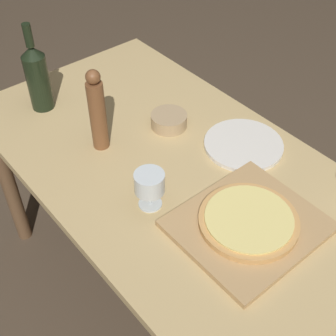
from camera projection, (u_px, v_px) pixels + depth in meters
ground_plane at (193, 312)px, 1.88m from camera, size 12.00×12.00×0.00m
dining_table at (201, 207)px, 1.44m from camera, size 0.79×1.70×0.72m
cutting_board at (248, 225)px, 1.26m from camera, size 0.38×0.33×0.02m
pizza at (249, 220)px, 1.25m from camera, size 0.27×0.27×0.02m
wine_bottle at (37, 76)px, 1.59m from camera, size 0.08×0.08×0.32m
pepper_mill at (97, 112)px, 1.43m from camera, size 0.05×0.05×0.28m
wine_glass at (149, 184)px, 1.27m from camera, size 0.09×0.09×0.12m
small_bowl at (169, 120)px, 1.58m from camera, size 0.12×0.12×0.05m
dinner_plate at (243, 145)px, 1.51m from camera, size 0.26×0.26×0.01m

